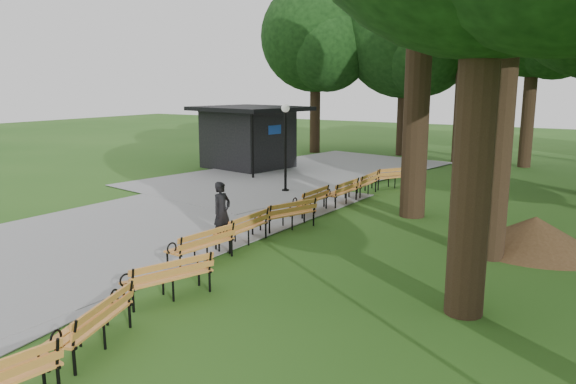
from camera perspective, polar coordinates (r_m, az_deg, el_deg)
The scene contains 15 objects.
ground at distance 12.36m, azimuth -12.31°, elevation -8.85°, with size 100.00×100.00×0.00m, color #255217.
path at distance 17.11m, azimuth -15.05°, elevation -3.26°, with size 12.00×38.00×0.06m, color gray.
person at distance 14.83m, azimuth -6.91°, elevation -2.04°, with size 0.59×0.39×1.62m, color black.
kiosk at distance 27.81m, azimuth -4.22°, elevation 5.71°, with size 4.95×4.31×3.10m, color black, non-canonical shape.
lamp_post at distance 21.27m, azimuth -0.27°, elevation 6.49°, with size 0.32×0.32×3.44m.
dirt_mound at distance 15.20m, azimuth 24.31°, elevation -4.02°, with size 2.83×2.83×0.92m, color #47301C.
bench_1 at distance 9.52m, azimuth -19.83°, elevation -12.66°, with size 1.90×0.64×0.88m, color orange, non-canonical shape.
bench_2 at distance 11.18m, azimuth -12.44°, elevation -8.65°, with size 1.90×0.64×0.88m, color orange, non-canonical shape.
bench_3 at distance 13.16m, azimuth -9.10°, elevation -5.48°, with size 1.90×0.64×0.88m, color orange, non-canonical shape.
bench_4 at distance 14.54m, azimuth -4.85°, elevation -3.78°, with size 1.90×0.64×0.88m, color orange, non-canonical shape.
bench_5 at distance 16.05m, azimuth -0.05°, elevation -2.31°, with size 1.90×0.64×0.88m, color orange, non-canonical shape.
bench_6 at distance 17.90m, azimuth 2.19°, elevation -0.90°, with size 1.90×0.64×0.88m, color orange, non-canonical shape.
bench_7 at distance 19.39m, azimuth 5.51°, elevation -0.00°, with size 1.90×0.64×0.88m, color orange, non-canonical shape.
bench_8 at distance 21.14m, azimuth 7.81°, elevation 0.87°, with size 1.90×0.64×0.88m, color orange, non-canonical shape.
bench_9 at distance 22.85m, azimuth 10.77°, elevation 1.55°, with size 1.90×0.64×0.88m, color orange, non-canonical shape.
Camera 1 is at (8.17, -8.29, 4.18)m, focal length 34.13 mm.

